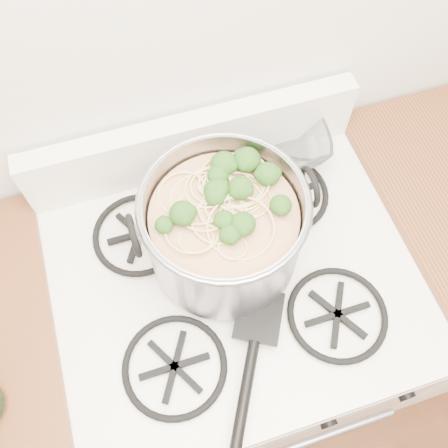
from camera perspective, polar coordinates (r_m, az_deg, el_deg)
gas_range at (r=1.50m, az=0.88°, el=-12.70°), size 0.76×0.66×0.92m
counter_left at (r=1.52m, az=-18.50°, el=-17.30°), size 0.25×0.65×0.92m
stock_pot at (r=0.97m, az=-0.00°, el=-0.63°), size 0.35×0.32×0.21m
spatula at (r=1.00m, az=4.04°, el=-10.26°), size 0.40×0.41×0.02m
glass_bowl at (r=1.20m, az=5.55°, el=9.12°), size 0.10×0.10×0.02m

